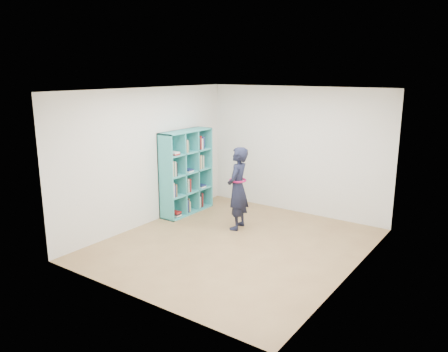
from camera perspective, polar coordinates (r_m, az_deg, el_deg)
The scene contains 9 objects.
floor at distance 7.58m, azimuth 1.46°, elevation -8.90°, with size 4.50×4.50×0.00m, color olive.
ceiling at distance 7.01m, azimuth 1.58°, elevation 11.15°, with size 4.50×4.50×0.00m, color white.
wall_left at distance 8.43m, azimuth -9.89°, elevation 2.46°, with size 0.02×4.50×2.60m, color silver.
wall_right at distance 6.33m, azimuth 16.78°, elevation -1.62°, with size 0.02×4.50×2.60m, color silver.
wall_back at distance 9.10m, azimuth 9.40°, elevation 3.30°, with size 4.00×0.02×2.60m, color silver.
wall_front at distance 5.51m, azimuth -11.58°, elevation -3.55°, with size 4.00×0.02×2.60m, color silver.
bookshelf at distance 9.04m, azimuth -5.09°, elevation 0.40°, with size 0.38×1.30×1.73m.
person at distance 8.08m, azimuth 1.80°, elevation -1.63°, with size 0.49×0.64×1.55m.
smartphone at distance 8.17m, azimuth 1.12°, elevation -0.72°, with size 0.06×0.10×0.13m.
Camera 1 is at (3.87, -5.83, 2.90)m, focal length 35.00 mm.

